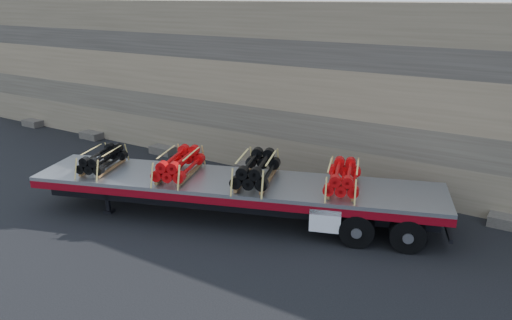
# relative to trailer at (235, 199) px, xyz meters

# --- Properties ---
(ground) EXTENTS (120.00, 120.00, 0.00)m
(ground) POSITION_rel_trailer_xyz_m (0.99, -0.56, -0.68)
(ground) COLOR black
(ground) RESTS_ON ground
(rock_wall) EXTENTS (44.00, 3.00, 7.00)m
(rock_wall) POSITION_rel_trailer_xyz_m (0.99, 5.94, 2.82)
(rock_wall) COLOR #7A6B54
(rock_wall) RESTS_ON ground
(trailer) EXTENTS (13.80, 6.94, 1.37)m
(trailer) POSITION_rel_trailer_xyz_m (0.00, 0.00, 0.00)
(trailer) COLOR #A3A6AA
(trailer) RESTS_ON ground
(bundle_front) EXTENTS (1.54, 2.14, 0.69)m
(bundle_front) POSITION_rel_trailer_xyz_m (-4.55, -1.57, 1.03)
(bundle_front) COLOR black
(bundle_front) RESTS_ON trailer
(bundle_midfront) EXTENTS (1.77, 2.46, 0.79)m
(bundle_midfront) POSITION_rel_trailer_xyz_m (-1.84, -0.63, 1.08)
(bundle_midfront) COLOR red
(bundle_midfront) RESTS_ON trailer
(bundle_midrear) EXTENTS (1.88, 2.61, 0.83)m
(bundle_midrear) POSITION_rel_trailer_xyz_m (0.71, 0.24, 1.10)
(bundle_midrear) COLOR black
(bundle_midrear) RESTS_ON trailer
(bundle_rear) EXTENTS (1.68, 2.33, 0.75)m
(bundle_rear) POSITION_rel_trailer_xyz_m (3.37, 1.16, 1.06)
(bundle_rear) COLOR red
(bundle_rear) RESTS_ON trailer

